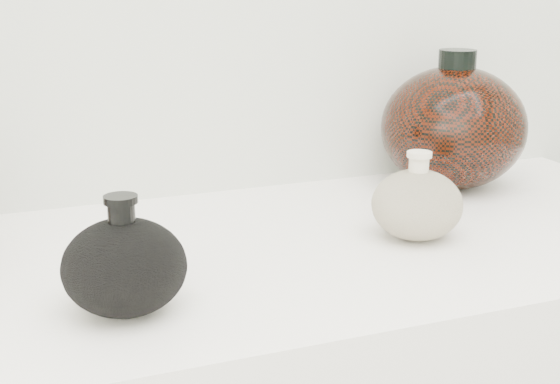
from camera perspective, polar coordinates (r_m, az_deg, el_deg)
name	(u,v)px	position (r m, az deg, el deg)	size (l,w,h in m)	color
black_gourd_vase	(124,266)	(0.75, -11.31, -5.32)	(0.15, 0.15, 0.12)	black
cream_gourd_vase	(417,204)	(0.96, 9.98, -0.86)	(0.12, 0.12, 0.11)	beige
right_round_pot	(453,127)	(1.18, 12.56, 4.66)	(0.21, 0.21, 0.21)	black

